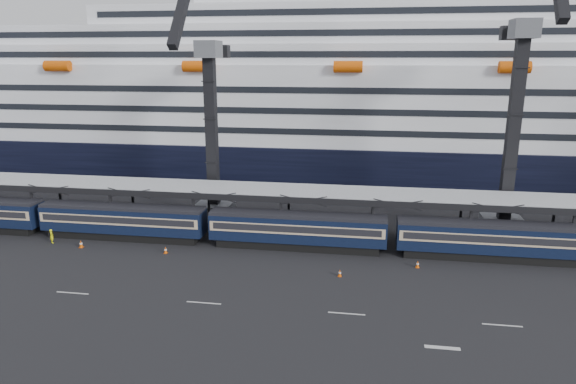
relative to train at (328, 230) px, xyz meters
name	(u,v)px	position (x,y,z in m)	size (l,w,h in m)	color
ground	(372,294)	(4.65, -10.00, -2.20)	(260.00, 260.00, 0.00)	black
lane_markings	(481,331)	(12.80, -15.23, -2.19)	(111.00, 4.27, 0.02)	beige
train	(328,230)	(0.00, 0.00, 0.00)	(133.05, 3.00, 4.05)	black
canopy	(374,195)	(4.65, 4.00, 3.05)	(130.00, 6.25, 5.53)	#96999E
cruise_ship	(368,105)	(3.57, 35.99, 10.14)	(214.09, 28.84, 34.00)	black
crane_dark_near	(210,126)	(-15.35, 8.59, 9.73)	(4.50, 17.75, 35.08)	#4C4E53
crane_dark_mid	(515,121)	(19.65, 7.59, 11.16)	(4.50, 18.24, 39.64)	#4C4E53
worker	(52,236)	(-30.62, -2.69, -1.41)	(0.58, 0.38, 1.59)	#FBFE0D
traffic_cone_b	(81,244)	(-26.64, -3.52, -1.78)	(0.43, 0.43, 0.86)	#D74F06
traffic_cone_c	(166,250)	(-16.90, -3.68, -1.83)	(0.37, 0.37, 0.75)	#D74F06
traffic_cone_d	(340,273)	(1.67, -6.76, -1.85)	(0.35, 0.35, 0.71)	#D74F06
traffic_cone_e	(418,264)	(9.12, -3.46, -1.83)	(0.37, 0.37, 0.75)	#D74F06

